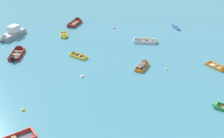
{
  "coord_description": "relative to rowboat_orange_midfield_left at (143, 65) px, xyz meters",
  "views": [
    {
      "loc": [
        -3.49,
        -5.52,
        15.11
      ],
      "look_at": [
        0.0,
        23.13,
        0.15
      ],
      "focal_mm": 44.46,
      "sensor_mm": 36.0,
      "label": 1
    }
  ],
  "objects": [
    {
      "name": "rowboat_white_center",
      "position": [
        2.81,
        7.35,
        -0.06
      ],
      "size": [
        3.85,
        2.0,
        1.09
      ],
      "color": "#4C4C51",
      "rests_on": "ground_plane"
    },
    {
      "name": "rowboat_yellow_far_back",
      "position": [
        -9.77,
        11.02,
        -0.12
      ],
      "size": [
        1.2,
        2.85,
        0.94
      ],
      "color": "gray",
      "rests_on": "ground_plane"
    },
    {
      "name": "rowboat_green_far_right",
      "position": [
        5.22,
        -9.24,
        -0.12
      ],
      "size": [
        2.62,
        2.29,
        0.83
      ],
      "color": "#99754C",
      "rests_on": "ground_plane"
    },
    {
      "name": "rowboat_yellow_foreground_center",
      "position": [
        -8.24,
        4.1,
        -0.11
      ],
      "size": [
        2.59,
        2.47,
        0.83
      ],
      "color": "#4C4C51",
      "rests_on": "ground_plane"
    },
    {
      "name": "rowboat_maroon_midfield_right",
      "position": [
        -15.61,
        5.85,
        -0.03
      ],
      "size": [
        1.68,
        4.08,
        1.24
      ],
      "color": "gray",
      "rests_on": "ground_plane"
    },
    {
      "name": "kayak_deep_blue_cluster_inner",
      "position": [
        8.49,
        13.16,
        -0.11
      ],
      "size": [
        0.91,
        3.16,
        0.3
      ],
      "color": "navy",
      "rests_on": "ground_plane"
    },
    {
      "name": "motor_launch_grey_back_row_right",
      "position": [
        -17.74,
        11.9,
        0.28
      ],
      "size": [
        3.69,
        5.29,
        1.93
      ],
      "color": "gray",
      "rests_on": "ground_plane"
    },
    {
      "name": "rowboat_maroon_near_camera",
      "position": [
        -7.79,
        17.91,
        -0.03
      ],
      "size": [
        2.75,
        4.15,
        1.22
      ],
      "color": "beige",
      "rests_on": "ground_plane"
    },
    {
      "name": "mooring_buoy_between_boats_left",
      "position": [
        -12.94,
        -7.44,
        -0.25
      ],
      "size": [
        0.38,
        0.38,
        0.38
      ],
      "primitive_type": "sphere",
      "color": "yellow",
      "rests_on": "ground_plane"
    },
    {
      "name": "mooring_buoy_trailing",
      "position": [
        2.54,
        -1.19,
        -0.25
      ],
      "size": [
        0.29,
        0.29,
        0.29
      ],
      "primitive_type": "sphere",
      "color": "yellow",
      "rests_on": "ground_plane"
    },
    {
      "name": "rowboat_orange_midfield_left",
      "position": [
        0.0,
        0.0,
        0.0
      ],
      "size": [
        2.27,
        2.83,
        0.92
      ],
      "color": "#4C4C51",
      "rests_on": "ground_plane"
    },
    {
      "name": "mooring_buoy_central",
      "position": [
        -7.39,
        -1.74,
        -0.25
      ],
      "size": [
        0.45,
        0.45,
        0.45
      ],
      "primitive_type": "sphere",
      "color": "silver",
      "rests_on": "ground_plane"
    },
    {
      "name": "rowboat_orange_distant_center",
      "position": [
        8.96,
        -2.05,
        -0.12
      ],
      "size": [
        2.22,
        2.99,
        0.97
      ],
      "color": "beige",
      "rests_on": "ground_plane"
    },
    {
      "name": "mooring_buoy_near_foreground",
      "position": [
        -1.68,
        14.19,
        -0.25
      ],
      "size": [
        0.37,
        0.37,
        0.37
      ],
      "primitive_type": "sphere",
      "color": "red",
      "rests_on": "ground_plane"
    }
  ]
}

